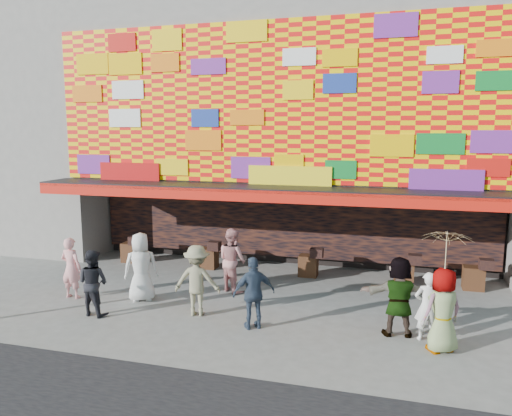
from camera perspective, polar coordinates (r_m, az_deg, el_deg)
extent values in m
plane|color=slate|center=(12.60, -2.42, -13.19)|extent=(90.00, 90.00, 0.00)
cube|color=gray|center=(19.51, 5.13, 14.06)|extent=(15.00, 8.00, 7.00)
cube|color=black|center=(20.67, 5.46, -0.15)|extent=(15.00, 6.00, 3.00)
cube|color=gray|center=(19.75, -18.15, -0.97)|extent=(0.40, 2.00, 3.00)
cube|color=black|center=(15.04, 1.60, 2.27)|extent=(15.20, 1.60, 0.12)
cube|color=red|center=(14.31, 0.82, 1.32)|extent=(15.20, 0.04, 0.35)
cube|color=#FDCA00|center=(15.51, 2.17, 11.90)|extent=(14.80, 0.08, 4.90)
cube|color=black|center=(17.62, 3.57, -1.54)|extent=(14.00, 0.25, 2.50)
cube|color=gray|center=(25.39, -25.68, 10.90)|extent=(11.00, 8.00, 12.00)
imported|color=silver|center=(14.32, -13.00, -6.59)|extent=(1.13, 1.00, 1.94)
imported|color=pink|center=(15.15, -20.36, -6.43)|extent=(0.66, 0.45, 1.75)
imported|color=black|center=(13.63, -18.14, -8.08)|extent=(0.91, 0.76, 1.72)
imported|color=gray|center=(13.02, -6.76, -8.22)|extent=(1.29, 0.87, 1.84)
imported|color=#2E3D52|center=(12.10, -0.24, -9.68)|extent=(1.11, 0.91, 1.77)
imported|color=gray|center=(12.14, 16.03, -9.68)|extent=(1.81, 0.82, 1.89)
imported|color=gray|center=(11.59, 20.56, -10.91)|extent=(1.08, 0.98, 1.85)
imported|color=silver|center=(12.12, 18.98, -10.58)|extent=(0.65, 0.50, 1.59)
imported|color=tan|center=(14.80, -2.73, -5.94)|extent=(1.17, 1.11, 1.89)
imported|color=#FFD7A0|center=(11.23, 20.92, -4.85)|extent=(1.16, 1.17, 0.97)
cylinder|color=#4C3326|center=(11.48, 20.65, -9.38)|extent=(0.02, 0.02, 1.00)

